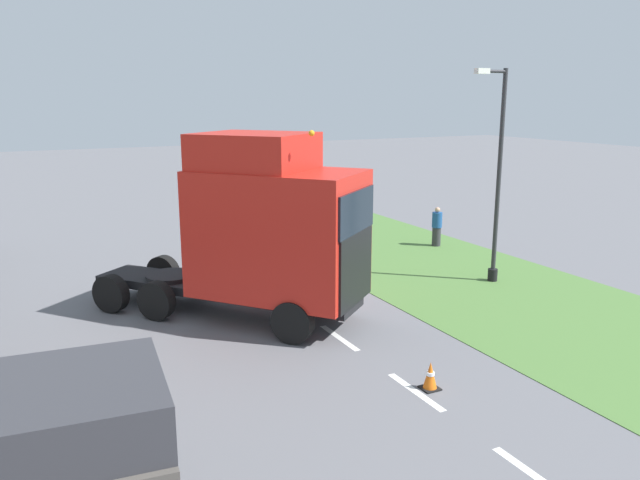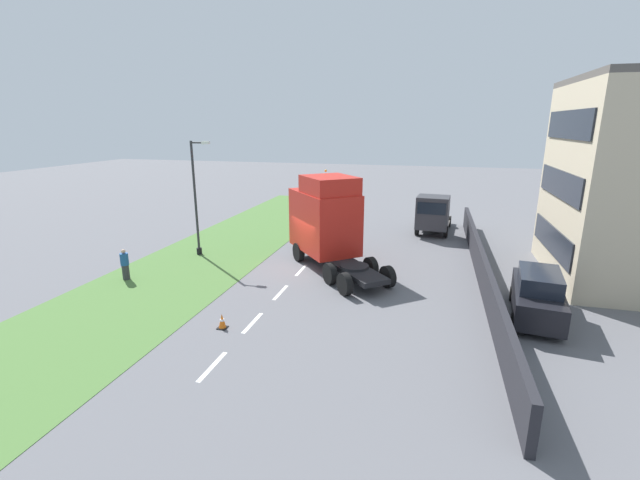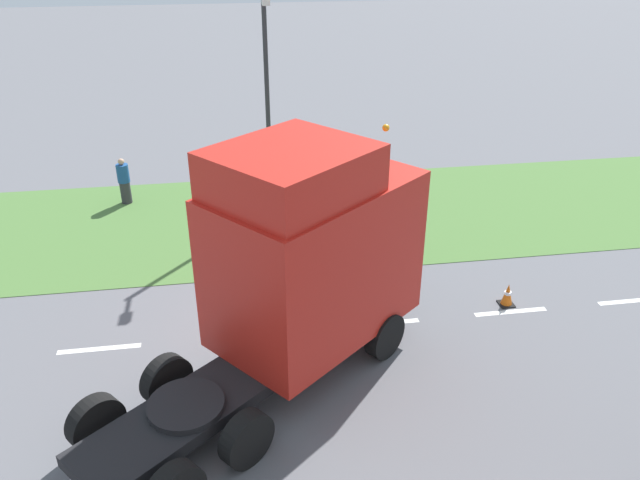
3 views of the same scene
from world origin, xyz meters
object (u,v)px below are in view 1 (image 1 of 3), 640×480
at_px(traffic_cone_lead, 235,239).
at_px(traffic_cone_trailing, 430,376).
at_px(lamp_post, 496,186).
at_px(lorry_cab, 268,229).
at_px(pedestrian, 437,227).

distance_m(traffic_cone_lead, traffic_cone_trailing, 13.53).
distance_m(lamp_post, traffic_cone_trailing, 8.62).
bearing_deg(lamp_post, traffic_cone_trailing, 40.04).
bearing_deg(lorry_cab, pedestrian, 168.35).
distance_m(lamp_post, traffic_cone_lead, 10.39).
bearing_deg(pedestrian, traffic_cone_lead, -26.78).
xyz_separation_m(pedestrian, traffic_cone_trailing, (7.67, 9.95, -0.47)).
relative_size(lorry_cab, traffic_cone_lead, 12.30).
bearing_deg(lamp_post, lorry_cab, 0.88).
height_order(pedestrian, traffic_cone_trailing, pedestrian).
xyz_separation_m(lamp_post, traffic_cone_trailing, (6.25, 5.25, -2.78)).
bearing_deg(pedestrian, traffic_cone_trailing, 52.38).
xyz_separation_m(lorry_cab, pedestrian, (-9.05, -4.82, -1.70)).
xyz_separation_m(lorry_cab, traffic_cone_trailing, (-1.38, 5.14, -2.17)).
distance_m(pedestrian, traffic_cone_lead, 7.93).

